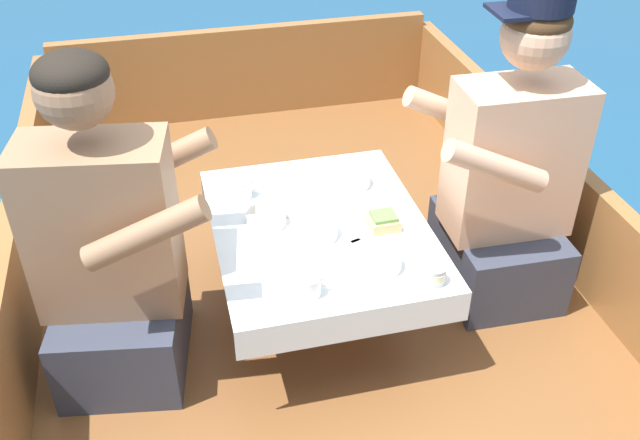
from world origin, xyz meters
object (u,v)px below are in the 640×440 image
person_starboard (508,182)px  tin_can (434,274)px  person_port (111,257)px  coffee_cup_starboard (309,285)px  sandwich (383,221)px  coffee_cup_port (242,188)px

person_starboard → tin_can: person_starboard is taller
person_port → tin_can: person_port is taller
person_starboard → coffee_cup_starboard: size_ratio=10.90×
person_port → tin_can: 0.92m
person_port → coffee_cup_starboard: (0.52, -0.24, -0.02)m
tin_can → person_port: bearing=162.8°
sandwich → tin_can: size_ratio=1.36×
person_port → coffee_cup_port: person_port is taller
tin_can → coffee_cup_port: bearing=128.8°
coffee_cup_starboard → person_starboard: bearing=22.8°
person_port → tin_can: bearing=-7.7°
person_starboard → coffee_cup_starboard: bearing=24.5°
sandwich → tin_can: sandwich is taller
sandwich → coffee_cup_port: 0.50m
coffee_cup_starboard → person_port: bearing=155.6°
coffee_cup_starboard → coffee_cup_port: bearing=101.0°
sandwich → coffee_cup_starboard: bearing=-140.4°
sandwich → coffee_cup_starboard: 0.38m
person_port → coffee_cup_port: bearing=44.9°
person_port → coffee_cup_starboard: 0.58m
coffee_cup_port → sandwich: bearing=-36.4°
person_port → coffee_cup_starboard: size_ratio=10.52×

